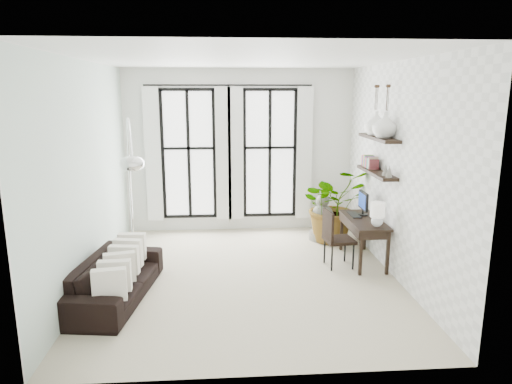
{
  "coord_description": "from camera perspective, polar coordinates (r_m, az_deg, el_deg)",
  "views": [
    {
      "loc": [
        -0.31,
        -6.5,
        2.76
      ],
      "look_at": [
        0.17,
        0.3,
        1.25
      ],
      "focal_mm": 32.0,
      "sensor_mm": 36.0,
      "label": 1
    }
  ],
  "objects": [
    {
      "name": "wall_back",
      "position": [
        9.08,
        -2.08,
        5.1
      ],
      "size": [
        4.5,
        0.0,
        4.5
      ],
      "primitive_type": "plane",
      "rotation": [
        1.57,
        0.0,
        0.0
      ],
      "color": "white",
      "rests_on": "floor"
    },
    {
      "name": "ceiling",
      "position": [
        6.53,
        -1.38,
        16.31
      ],
      "size": [
        5.0,
        5.0,
        0.0
      ],
      "primitive_type": "plane",
      "color": "white",
      "rests_on": "wall_back"
    },
    {
      "name": "vase_b",
      "position": [
        7.56,
        14.78,
        8.29
      ],
      "size": [
        0.37,
        0.37,
        0.38
      ],
      "primitive_type": "imported",
      "color": "white",
      "rests_on": "shelf_upper"
    },
    {
      "name": "plant",
      "position": [
        8.63,
        9.66,
        -1.55
      ],
      "size": [
        1.48,
        1.35,
        1.4
      ],
      "primitive_type": "imported",
      "rotation": [
        0.0,
        0.0,
        0.23
      ],
      "color": "#2D7228",
      "rests_on": "floor"
    },
    {
      "name": "vase_a",
      "position": [
        7.18,
        15.8,
        8.04
      ],
      "size": [
        0.37,
        0.37,
        0.38
      ],
      "primitive_type": "imported",
      "color": "white",
      "rests_on": "shelf_upper"
    },
    {
      "name": "wall_shelves",
      "position": [
        7.51,
        14.82,
        4.13
      ],
      "size": [
        0.25,
        1.3,
        0.6
      ],
      "color": "black",
      "rests_on": "wall_right"
    },
    {
      "name": "arc_lamp",
      "position": [
        6.99,
        -15.52,
        4.64
      ],
      "size": [
        0.74,
        2.07,
        2.4
      ],
      "color": "silver",
      "rests_on": "floor"
    },
    {
      "name": "desk",
      "position": [
        7.59,
        13.45,
        -3.7
      ],
      "size": [
        0.53,
        1.24,
        1.13
      ],
      "color": "black",
      "rests_on": "floor"
    },
    {
      "name": "buddha",
      "position": [
        8.74,
        8.28,
        -3.54
      ],
      "size": [
        0.49,
        0.49,
        0.89
      ],
      "color": "gray",
      "rests_on": "floor"
    },
    {
      "name": "sofa",
      "position": [
        6.56,
        -17.16,
        -10.28
      ],
      "size": [
        1.03,
        2.06,
        0.58
      ],
      "primitive_type": "imported",
      "rotation": [
        0.0,
        0.0,
        1.44
      ],
      "color": "black",
      "rests_on": "floor"
    },
    {
      "name": "desk_chair",
      "position": [
        7.38,
        9.76,
        -5.32
      ],
      "size": [
        0.49,
        0.49,
        0.93
      ],
      "rotation": [
        0.0,
        0.0,
        0.11
      ],
      "color": "black",
      "rests_on": "floor"
    },
    {
      "name": "windows",
      "position": [
        9.01,
        -3.34,
        4.77
      ],
      "size": [
        3.26,
        0.13,
        2.65
      ],
      "color": "white",
      "rests_on": "wall_back"
    },
    {
      "name": "wall_left",
      "position": [
        6.88,
        -20.37,
        1.97
      ],
      "size": [
        0.0,
        5.0,
        5.0
      ],
      "primitive_type": "plane",
      "rotation": [
        1.57,
        0.0,
        1.57
      ],
      "color": "silver",
      "rests_on": "floor"
    },
    {
      "name": "floor",
      "position": [
        7.07,
        -1.24,
        -10.53
      ],
      "size": [
        5.0,
        5.0,
        0.0
      ],
      "primitive_type": "plane",
      "color": "#C2B99A",
      "rests_on": "ground"
    },
    {
      "name": "throw_pillows",
      "position": [
        6.46,
        -16.4,
        -8.57
      ],
      "size": [
        0.4,
        1.52,
        0.4
      ],
      "color": "white",
      "rests_on": "sofa"
    },
    {
      "name": "wall_right",
      "position": [
        7.09,
        17.2,
        2.47
      ],
      "size": [
        0.0,
        5.0,
        5.0
      ],
      "primitive_type": "plane",
      "rotation": [
        1.57,
        0.0,
        -1.57
      ],
      "color": "white",
      "rests_on": "floor"
    }
  ]
}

